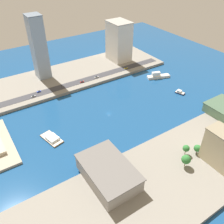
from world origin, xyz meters
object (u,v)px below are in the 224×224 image
(patrol_launch_navy, at_px, (180,92))
(pickup_red, at_px, (82,82))
(water_taxi_orange, at_px, (102,150))
(sedan_silver, at_px, (33,96))
(van_white, at_px, (96,77))
(hotel_broad_white, at_px, (119,41))
(traffic_light_waterfront, at_px, (62,87))
(carpark_squat_concrete, at_px, (108,173))
(office_block_beige, at_px, (223,149))
(taxi_yellow_cab, at_px, (126,68))
(ferry_white_commuter, at_px, (158,76))
(barge_flat_brown, at_px, (52,138))
(tower_tall_glass, at_px, (39,48))
(hatchback_blue, at_px, (39,91))

(patrol_launch_navy, distance_m, pickup_red, 108.38)
(water_taxi_orange, relative_size, sedan_silver, 2.58)
(van_white, bearing_deg, hotel_broad_white, -60.43)
(traffic_light_waterfront, bearing_deg, carpark_squat_concrete, 170.42)
(hotel_broad_white, bearing_deg, pickup_red, 112.88)
(patrol_launch_navy, bearing_deg, office_block_beige, 149.11)
(carpark_squat_concrete, height_order, taxi_yellow_cab, carpark_squat_concrete)
(patrol_launch_navy, distance_m, hotel_broad_white, 107.50)
(carpark_squat_concrete, relative_size, pickup_red, 10.10)
(taxi_yellow_cab, bearing_deg, sedan_silver, 90.48)
(office_block_beige, relative_size, traffic_light_waterfront, 4.23)
(ferry_white_commuter, height_order, van_white, ferry_white_commuter)
(water_taxi_orange, distance_m, office_block_beige, 87.84)
(ferry_white_commuter, bearing_deg, patrol_launch_navy, 173.62)
(ferry_white_commuter, height_order, barge_flat_brown, ferry_white_commuter)
(tower_tall_glass, xyz_separation_m, pickup_red, (-37.97, -30.81, -34.03))
(barge_flat_brown, distance_m, sedan_silver, 68.40)
(hotel_broad_white, distance_m, taxi_yellow_cab, 38.47)
(water_taxi_orange, relative_size, traffic_light_waterfront, 1.76)
(barge_flat_brown, xyz_separation_m, carpark_squat_concrete, (-61.38, -16.26, 7.97))
(water_taxi_orange, bearing_deg, traffic_light_waterfront, -5.90)
(water_taxi_orange, relative_size, tower_tall_glass, 0.16)
(water_taxi_orange, distance_m, sedan_silver, 103.98)
(barge_flat_brown, bearing_deg, tower_tall_glass, -17.12)
(tower_tall_glass, xyz_separation_m, office_block_beige, (-199.11, -57.81, -21.17))
(carpark_squat_concrete, xyz_separation_m, taxi_yellow_cab, (130.33, -109.12, -5.23))
(pickup_red, bearing_deg, ferry_white_commuter, -112.41)
(office_block_beige, height_order, pickup_red, office_block_beige)
(office_block_beige, xyz_separation_m, hatchback_blue, (167.14, 75.04, -12.90))
(barge_flat_brown, height_order, tower_tall_glass, tower_tall_glass)
(taxi_yellow_cab, height_order, pickup_red, taxi_yellow_cab)
(hotel_broad_white, relative_size, van_white, 9.84)
(water_taxi_orange, height_order, taxi_yellow_cab, taxi_yellow_cab)
(sedan_silver, xyz_separation_m, van_white, (0.70, -75.26, 0.10))
(taxi_yellow_cab, bearing_deg, patrol_launch_navy, -167.07)
(hotel_broad_white, bearing_deg, water_taxi_orange, 141.02)
(hatchback_blue, bearing_deg, ferry_white_commuter, -107.09)
(tower_tall_glass, bearing_deg, barge_flat_brown, 162.88)
(patrol_launch_navy, bearing_deg, hotel_broad_white, 4.72)
(office_block_beige, distance_m, hatchback_blue, 183.67)
(sedan_silver, bearing_deg, pickup_red, -89.93)
(water_taxi_orange, xyz_separation_m, van_white, (102.72, -55.35, 2.74))
(pickup_red, bearing_deg, patrol_launch_navy, -133.09)
(water_taxi_orange, xyz_separation_m, sedan_silver, (102.02, 19.91, 2.64))
(ferry_white_commuter, relative_size, carpark_squat_concrete, 0.66)
(office_block_beige, distance_m, taxi_yellow_cab, 166.29)
(hotel_broad_white, bearing_deg, van_white, 119.57)
(water_taxi_orange, bearing_deg, patrol_launch_navy, -76.31)
(tower_tall_glass, height_order, office_block_beige, tower_tall_glass)
(sedan_silver, height_order, van_white, van_white)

